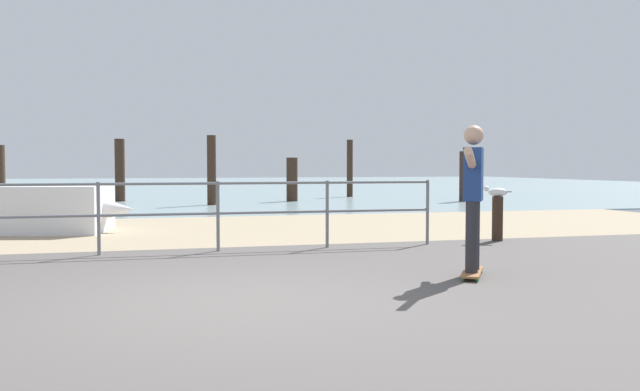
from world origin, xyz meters
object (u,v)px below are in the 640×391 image
skateboard (472,272)px  seagull (497,192)px  bollard_short (497,219)px  skateboarder (473,189)px

skateboard → seagull: bearing=56.0°
skateboard → bollard_short: (2.08, 3.05, 0.31)m
bollard_short → seagull: seagull is taller
skateboard → skateboarder: size_ratio=0.47×
bollard_short → skateboarder: bearing=-124.3°
bollard_short → skateboard: bearing=-124.3°
skateboard → skateboarder: skateboarder is taller
skateboard → bollard_short: size_ratio=1.02×
bollard_short → seagull: size_ratio=1.58×
seagull → skateboard: bearing=-124.0°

